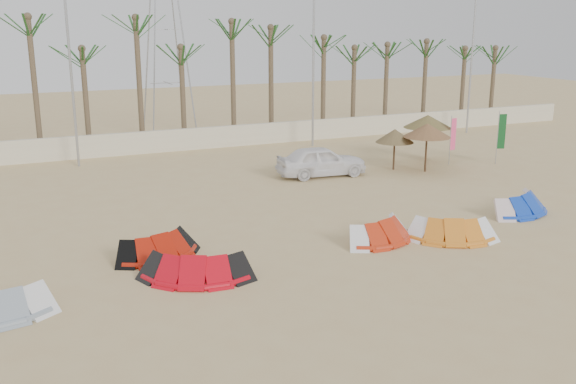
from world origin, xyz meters
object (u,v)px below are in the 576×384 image
kite_orange (447,227)px  parasol_left (395,136)px  kite_red_mid (193,264)px  car (321,161)px  kite_red_left (157,243)px  kite_blue (516,202)px  parasol_right (428,121)px  kite_red_right (378,229)px  parasol_mid (427,130)px

kite_orange → parasol_left: (4.41, 10.11, 1.37)m
kite_red_mid → car: (9.58, 10.13, 0.35)m
kite_red_left → car: (10.14, 7.86, 0.35)m
kite_blue → parasol_right: (2.54, 9.59, 1.81)m
kite_orange → car: 10.40m
kite_red_right → kite_blue: same height
kite_red_right → kite_orange: 2.50m
parasol_right → car: (-6.89, -0.74, -1.46)m
kite_red_mid → kite_orange: size_ratio=1.07×
kite_blue → kite_red_left: bearing=176.1°
car → kite_red_right: bearing=169.9°
parasol_left → car: size_ratio=0.48×
kite_red_right → kite_orange: same height
kite_red_right → parasol_right: parasol_right is taller
kite_red_right → parasol_right: (9.54, 10.27, 1.81)m
kite_red_left → parasol_left: 16.20m
kite_red_left → kite_red_mid: same height
parasol_right → car: parasol_right is taller
kite_red_mid → car: size_ratio=0.85×
parasol_left → kite_orange: bearing=-113.6°
parasol_left → car: (-4.11, 0.28, -1.03)m
kite_orange → parasol_right: parasol_right is taller
kite_red_left → kite_red_right: size_ratio=0.99×
kite_red_right → car: 9.89m
car → kite_blue: bearing=-148.3°
kite_blue → parasol_mid: bearing=82.5°
parasol_left → kite_red_left: bearing=-152.0°
kite_red_mid → kite_blue: size_ratio=1.08×
kite_red_mid → parasol_left: bearing=35.7°
kite_red_mid → kite_red_right: same height
parasol_mid → car: 5.68m
kite_orange → kite_blue: size_ratio=1.02×
kite_orange → parasol_left: size_ratio=1.66×
kite_red_left → kite_orange: size_ratio=0.91×
kite_red_left → kite_blue: bearing=-3.9°
kite_orange → kite_red_right: bearing=159.7°
parasol_left → parasol_right: (2.79, 1.03, 0.43)m
kite_red_right → parasol_mid: parasol_mid is taller
parasol_mid → kite_red_left: bearing=-157.2°
parasol_mid → parasol_right: (1.55, 2.09, 0.07)m
parasol_left → parasol_mid: (1.23, -1.06, 0.36)m
parasol_mid → parasol_right: size_ratio=0.96×
parasol_left → parasol_right: parasol_right is taller
kite_red_mid → kite_blue: bearing=5.3°
kite_red_mid → kite_orange: (9.27, -0.26, -0.00)m
kite_red_mid → parasol_right: size_ratio=1.45×
kite_orange → parasol_mid: (5.64, 9.04, 1.73)m
parasol_left → parasol_right: 3.00m
kite_blue → kite_red_right: bearing=-174.5°
kite_red_right → kite_blue: 7.03m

